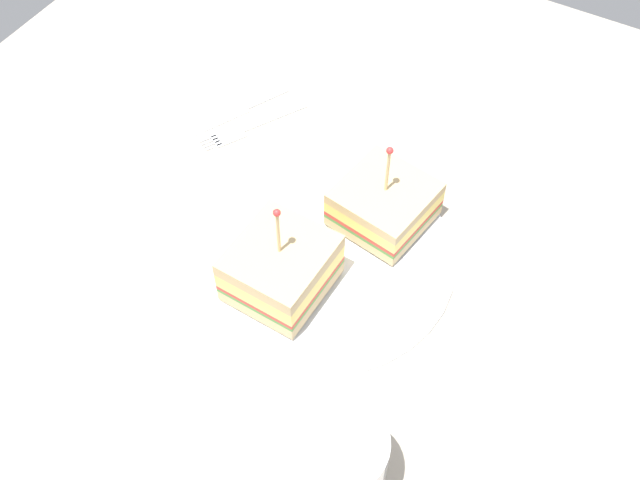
{
  "coord_description": "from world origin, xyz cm",
  "views": [
    {
      "loc": [
        38.41,
        21.97,
        61.95
      ],
      "look_at": [
        0.0,
        0.0,
        2.81
      ],
      "focal_mm": 42.85,
      "sensor_mm": 36.0,
      "label": 1
    }
  ],
  "objects_px": {
    "plate": "(320,254)",
    "sandwich_half_front": "(281,268)",
    "fork": "(243,130)",
    "drink_glass": "(337,469)",
    "knife": "(236,112)",
    "sandwich_half_back": "(384,204)"
  },
  "relations": [
    {
      "from": "plate",
      "to": "knife",
      "type": "bearing_deg",
      "value": -124.75
    },
    {
      "from": "plate",
      "to": "fork",
      "type": "height_order",
      "value": "plate"
    },
    {
      "from": "sandwich_half_back",
      "to": "fork",
      "type": "height_order",
      "value": "sandwich_half_back"
    },
    {
      "from": "plate",
      "to": "sandwich_half_back",
      "type": "bearing_deg",
      "value": 153.8
    },
    {
      "from": "drink_glass",
      "to": "knife",
      "type": "height_order",
      "value": "drink_glass"
    },
    {
      "from": "plate",
      "to": "sandwich_half_front",
      "type": "xyz_separation_m",
      "value": [
        0.05,
        -0.01,
        0.03
      ]
    },
    {
      "from": "sandwich_half_front",
      "to": "plate",
      "type": "bearing_deg",
      "value": 166.12
    },
    {
      "from": "fork",
      "to": "drink_glass",
      "type": "bearing_deg",
      "value": 43.49
    },
    {
      "from": "sandwich_half_front",
      "to": "knife",
      "type": "height_order",
      "value": "sandwich_half_front"
    },
    {
      "from": "plate",
      "to": "sandwich_half_back",
      "type": "height_order",
      "value": "sandwich_half_back"
    },
    {
      "from": "plate",
      "to": "sandwich_half_front",
      "type": "distance_m",
      "value": 0.06
    },
    {
      "from": "plate",
      "to": "knife",
      "type": "height_order",
      "value": "plate"
    },
    {
      "from": "sandwich_half_back",
      "to": "knife",
      "type": "height_order",
      "value": "sandwich_half_back"
    },
    {
      "from": "plate",
      "to": "fork",
      "type": "xyz_separation_m",
      "value": [
        -0.11,
        -0.16,
        -0.0
      ]
    },
    {
      "from": "plate",
      "to": "drink_glass",
      "type": "distance_m",
      "value": 0.24
    },
    {
      "from": "fork",
      "to": "knife",
      "type": "relative_size",
      "value": 1.03
    },
    {
      "from": "plate",
      "to": "drink_glass",
      "type": "bearing_deg",
      "value": 32.92
    },
    {
      "from": "plate",
      "to": "fork",
      "type": "bearing_deg",
      "value": -123.92
    },
    {
      "from": "sandwich_half_front",
      "to": "drink_glass",
      "type": "height_order",
      "value": "sandwich_half_front"
    },
    {
      "from": "drink_glass",
      "to": "fork",
      "type": "relative_size",
      "value": 0.84
    },
    {
      "from": "sandwich_half_front",
      "to": "sandwich_half_back",
      "type": "bearing_deg",
      "value": 158.79
    },
    {
      "from": "sandwich_half_front",
      "to": "knife",
      "type": "relative_size",
      "value": 0.96
    }
  ]
}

